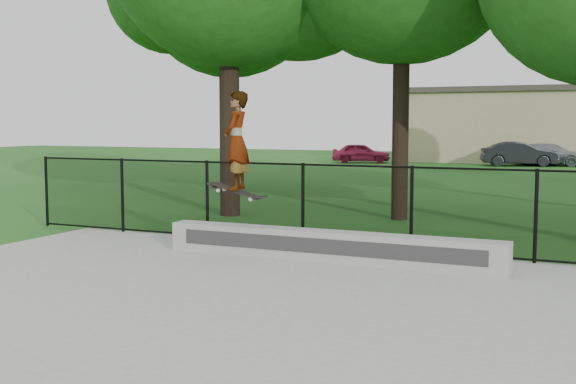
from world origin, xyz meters
name	(u,v)px	position (x,y,z in m)	size (l,w,h in m)	color
ground	(251,361)	(0.00, 0.00, 0.00)	(100.00, 100.00, 0.00)	#1B5417
concrete_slab	(251,358)	(0.00, 0.00, 0.03)	(14.00, 12.00, 0.06)	gray
grind_ledge	(328,246)	(-1.04, 4.70, 0.30)	(5.66, 0.40, 0.49)	#ABACA7
car_a	(361,153)	(-10.10, 33.10, 0.56)	(1.33, 3.28, 1.13)	maroon
car_b	(519,154)	(-1.52, 33.59, 0.64)	(1.35, 3.52, 1.28)	black
car_c	(551,154)	(-0.05, 34.85, 0.59)	(1.65, 3.73, 1.18)	gray
skater_airborne	(237,143)	(-2.53, 4.40, 1.95)	(0.82, 0.65, 1.80)	black
chainlink_fence	(411,210)	(0.00, 5.90, 0.81)	(16.06, 0.06, 1.50)	black
distant_building	(521,125)	(-2.00, 38.00, 2.16)	(12.40, 6.40, 4.30)	tan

